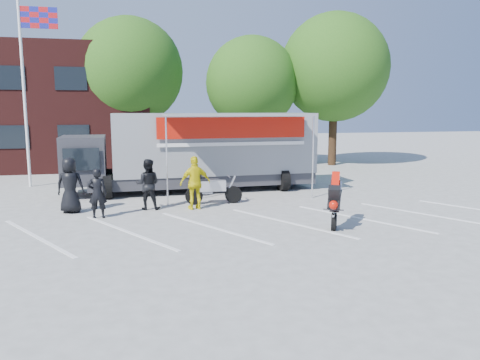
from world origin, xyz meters
name	(u,v)px	position (x,y,z in m)	size (l,w,h in m)	color
ground	(211,237)	(0.00, 0.00, 0.00)	(100.00, 100.00, 0.00)	#ABABA6
parking_bay_lines	(205,227)	(0.00, 1.00, 0.01)	(18.00, 5.00, 0.01)	white
flagpole	(29,71)	(-6.24, 10.00, 5.05)	(1.61, 0.12, 8.00)	white
tree_left	(130,71)	(-2.00, 16.00, 5.57)	(6.12, 6.12, 8.64)	#382314
tree_mid	(252,83)	(5.00, 15.00, 4.94)	(5.44, 5.44, 7.68)	#382314
tree_right	(335,68)	(10.00, 14.50, 5.88)	(6.46, 6.46, 9.12)	#382314
transporter_truck	(204,190)	(0.91, 7.29, 0.00)	(10.24, 4.93, 3.26)	gray
parked_motorcycle	(214,204)	(0.85, 4.36, 0.00)	(0.71, 2.13, 1.11)	silver
stunt_bike_rider	(335,225)	(3.84, 0.41, 0.00)	(0.72, 1.54, 1.81)	black
spectator_leather_a	(70,185)	(-4.05, 3.98, 0.93)	(0.91, 0.59, 1.86)	black
spectator_leather_b	(97,193)	(-3.12, 2.98, 0.80)	(0.58, 0.38, 1.59)	black
spectator_leather_c	(148,184)	(-1.52, 3.95, 0.87)	(0.85, 0.66, 1.75)	black
spectator_hivis	(195,183)	(0.07, 3.60, 0.92)	(1.08, 0.45, 1.84)	yellow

